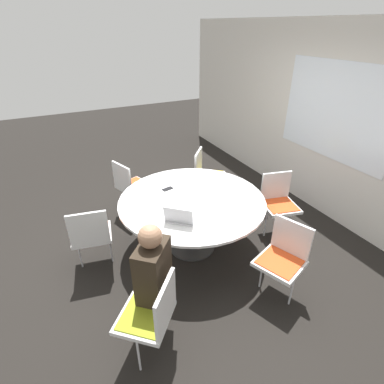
% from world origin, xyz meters
% --- Properties ---
extents(ground_plane, '(16.00, 16.00, 0.00)m').
position_xyz_m(ground_plane, '(0.00, 0.00, 0.00)').
color(ground_plane, black).
extents(wall_back, '(8.00, 0.07, 2.70)m').
position_xyz_m(wall_back, '(0.00, 2.24, 1.35)').
color(wall_back, silver).
rests_on(wall_back, ground_plane).
extents(conference_table, '(1.79, 1.79, 0.74)m').
position_xyz_m(conference_table, '(0.00, 0.00, 0.62)').
color(conference_table, '#333333').
rests_on(conference_table, ground_plane).
extents(chair_0, '(0.61, 0.61, 0.88)m').
position_xyz_m(chair_0, '(1.18, -0.96, 0.53)').
color(chair_0, silver).
rests_on(chair_0, ground_plane).
extents(chair_1, '(0.56, 0.55, 0.88)m').
position_xyz_m(chair_1, '(1.12, 0.50, 0.53)').
color(chair_1, silver).
rests_on(chair_1, ground_plane).
extents(chair_2, '(0.51, 0.53, 0.88)m').
position_xyz_m(chair_2, '(0.22, 1.20, 0.53)').
color(chair_2, silver).
rests_on(chair_2, ground_plane).
extents(chair_3, '(0.61, 0.61, 0.88)m').
position_xyz_m(chair_3, '(-0.97, 0.74, 0.53)').
color(chair_3, silver).
rests_on(chair_3, ground_plane).
extents(chair_4, '(0.55, 0.54, 0.88)m').
position_xyz_m(chair_4, '(-1.13, -0.46, 0.53)').
color(chair_4, silver).
rests_on(chair_4, ground_plane).
extents(chair_5, '(0.49, 0.51, 0.88)m').
position_xyz_m(chair_5, '(-0.16, -1.21, 0.53)').
color(chair_5, silver).
rests_on(chair_5, ground_plane).
extents(person_0, '(0.42, 0.40, 1.23)m').
position_xyz_m(person_0, '(0.94, -0.86, 0.72)').
color(person_0, '#2D2319').
rests_on(person_0, ground_plane).
extents(laptop, '(0.40, 0.40, 0.21)m').
position_xyz_m(laptop, '(0.36, -0.33, 0.79)').
color(laptop, silver).
rests_on(laptop, conference_table).
extents(cell_phone, '(0.10, 0.15, 0.01)m').
position_xyz_m(cell_phone, '(-0.37, -0.17, 0.74)').
color(cell_phone, black).
rests_on(cell_phone, conference_table).
extents(handbag, '(0.36, 0.16, 0.28)m').
position_xyz_m(handbag, '(-0.34, 1.30, 0.14)').
color(handbag, '#661E56').
rests_on(handbag, ground_plane).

